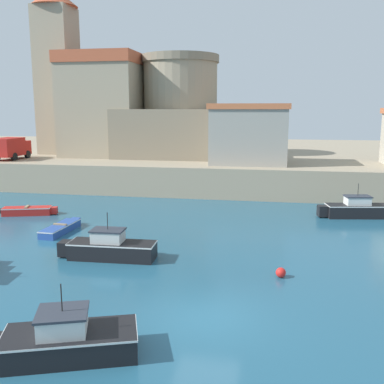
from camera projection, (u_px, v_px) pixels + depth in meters
name	position (u px, v px, depth m)	size (l,w,h in m)	color
ground_plane	(207.00, 317.00, 17.05)	(200.00, 200.00, 0.00)	#235670
quay_seawall	(255.00, 160.00, 57.69)	(120.00, 40.00, 2.72)	gray
dinghy_blue_0	(61.00, 228.00, 28.77)	(1.20, 4.15, 0.57)	#284C9E
motorboat_black_1	(64.00, 340.00, 14.23)	(5.19, 3.14, 2.44)	black
dinghy_red_3	(28.00, 211.00, 33.49)	(4.09, 2.02, 0.66)	red
motorboat_black_4	(109.00, 248.00, 23.62)	(5.23, 1.65, 2.49)	black
motorboat_black_5	(358.00, 209.00, 32.68)	(5.61, 2.28, 2.49)	black
mooring_buoy	(281.00, 273.00, 21.01)	(0.47, 0.47, 0.47)	red
church	(105.00, 99.00, 52.03)	(12.72, 15.25, 18.15)	gray
fortress	(181.00, 120.00, 49.77)	(12.37, 12.37, 10.78)	gray
harbor_shed_far_end	(249.00, 134.00, 41.79)	(7.32, 5.44, 5.54)	gray
truck_on_quay	(11.00, 147.00, 45.50)	(2.28, 4.36, 2.20)	#AD1E19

